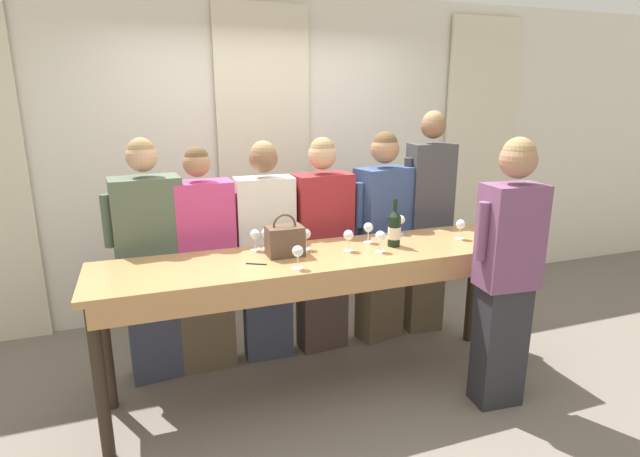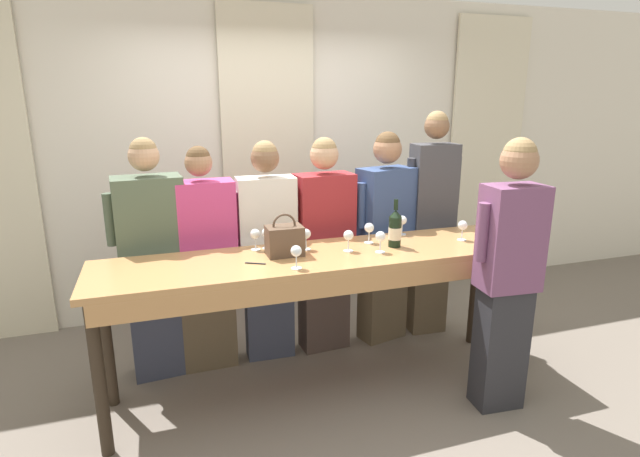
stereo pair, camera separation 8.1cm
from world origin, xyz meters
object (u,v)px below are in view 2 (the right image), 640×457
at_px(guest_olive_jacket, 153,261).
at_px(guest_striped_shirt, 324,244).
at_px(handbag, 284,240).
at_px(wine_glass_back_left, 267,234).
at_px(wine_glass_center_left, 369,229).
at_px(wine_glass_back_mid, 402,221).
at_px(wine_glass_near_host, 380,237).
at_px(guest_pink_top, 205,260).
at_px(wine_glass_center_right, 463,226).
at_px(wine_glass_back_right, 349,236).
at_px(wine_glass_front_right, 492,225).
at_px(wine_bottle, 395,229).
at_px(tasting_bar, 325,272).
at_px(guest_cream_sweater, 268,249).
at_px(host_pouring, 508,272).
at_px(wine_glass_front_mid, 296,252).
at_px(wine_glass_front_left, 255,235).
at_px(guest_navy_coat, 384,236).
at_px(wine_glass_center_mid, 306,235).
at_px(guest_beige_cap, 431,220).

xyz_separation_m(guest_olive_jacket, guest_striped_shirt, (1.23, -0.00, 0.00)).
relative_size(handbag, wine_glass_back_left, 1.91).
distance_m(wine_glass_center_left, wine_glass_back_mid, 0.33).
height_order(wine_glass_near_host, guest_pink_top, guest_pink_top).
relative_size(wine_glass_center_left, wine_glass_center_right, 1.00).
height_order(wine_glass_back_right, guest_pink_top, guest_pink_top).
bearing_deg(wine_glass_front_right, wine_bottle, 176.25).
bearing_deg(wine_glass_near_host, wine_glass_center_left, 85.22).
xyz_separation_m(wine_glass_back_left, guest_olive_jacket, (-0.72, 0.34, -0.22)).
height_order(handbag, guest_striped_shirt, guest_striped_shirt).
height_order(tasting_bar, guest_cream_sweater, guest_cream_sweater).
bearing_deg(guest_striped_shirt, wine_glass_near_host, -76.02).
distance_m(tasting_bar, wine_glass_center_right, 1.04).
distance_m(wine_glass_near_host, host_pouring, 0.80).
height_order(guest_olive_jacket, host_pouring, host_pouring).
bearing_deg(handbag, wine_glass_near_host, -13.61).
distance_m(wine_glass_front_right, wine_glass_center_left, 0.88).
distance_m(wine_glass_front_mid, wine_glass_near_host, 0.61).
bearing_deg(wine_glass_front_left, guest_navy_coat, 17.38).
bearing_deg(tasting_bar, guest_olive_jacket, 150.50).
relative_size(tasting_bar, handbag, 10.62).
relative_size(wine_glass_back_right, guest_navy_coat, 0.08).
relative_size(wine_glass_center_left, guest_navy_coat, 0.08).
bearing_deg(host_pouring, wine_glass_center_mid, 149.22).
xyz_separation_m(wine_glass_front_right, guest_navy_coat, (-0.54, 0.60, -0.19)).
height_order(wine_glass_back_left, wine_glass_back_mid, same).
distance_m(wine_glass_center_right, guest_beige_cap, 0.58).
xyz_separation_m(tasting_bar, guest_beige_cap, (1.11, 0.59, 0.11)).
bearing_deg(wine_glass_center_mid, wine_glass_front_left, 162.57).
xyz_separation_m(wine_bottle, wine_glass_near_host, (-0.15, -0.09, -0.02)).
xyz_separation_m(wine_glass_front_left, guest_navy_coat, (1.09, 0.34, -0.20)).
xyz_separation_m(wine_glass_center_right, guest_beige_cap, (0.09, 0.57, -0.10)).
xyz_separation_m(wine_glass_back_mid, guest_pink_top, (-1.38, 0.31, -0.25)).
xyz_separation_m(wine_glass_back_right, wine_glass_near_host, (0.18, -0.09, 0.00)).
relative_size(wine_glass_front_mid, wine_glass_front_right, 1.00).
bearing_deg(host_pouring, guest_striped_shirt, 126.68).
xyz_separation_m(wine_bottle, wine_glass_center_mid, (-0.58, 0.11, -0.02)).
relative_size(guest_cream_sweater, guest_navy_coat, 0.98).
bearing_deg(wine_glass_back_mid, guest_navy_coat, 87.80).
bearing_deg(guest_cream_sweater, wine_glass_back_mid, -18.30).
relative_size(tasting_bar, wine_glass_center_left, 20.31).
relative_size(wine_glass_back_left, wine_glass_back_right, 1.00).
xyz_separation_m(tasting_bar, wine_glass_near_host, (0.36, -0.06, 0.21)).
distance_m(wine_bottle, guest_pink_top, 1.35).
relative_size(wine_glass_center_right, wine_glass_back_left, 1.00).
xyz_separation_m(guest_olive_jacket, guest_beige_cap, (2.15, -0.00, 0.12)).
height_order(handbag, wine_glass_center_left, handbag).
bearing_deg(handbag, guest_olive_jacket, 147.88).
bearing_deg(wine_glass_front_left, guest_cream_sweater, 66.14).
height_order(wine_glass_back_mid, guest_olive_jacket, guest_olive_jacket).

